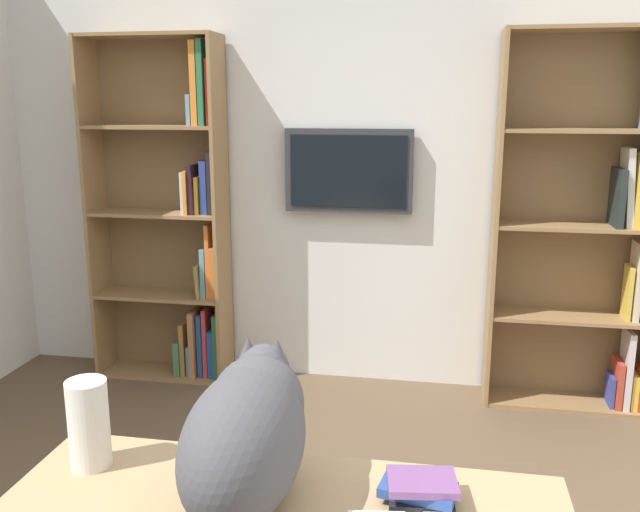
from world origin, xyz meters
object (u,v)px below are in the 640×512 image
(wall_mounted_tv, at_px, (349,171))
(bookshelf_right, at_px, (175,223))
(bookshelf_left, at_px, (598,227))
(desk_book_stack, at_px, (420,490))
(cat, at_px, (248,430))
(paper_towel_roll, at_px, (89,424))

(wall_mounted_tv, bearing_deg, bookshelf_right, 4.38)
(bookshelf_left, height_order, desk_book_stack, bookshelf_left)
(bookshelf_right, relative_size, cat, 3.15)
(cat, relative_size, paper_towel_roll, 2.67)
(bookshelf_left, bearing_deg, wall_mounted_tv, -3.28)
(desk_book_stack, bearing_deg, bookshelf_right, -55.78)
(bookshelf_left, xyz_separation_m, desk_book_stack, (0.87, 2.30, -0.27))
(bookshelf_right, distance_m, paper_towel_roll, 2.38)
(cat, xyz_separation_m, desk_book_stack, (-0.42, -0.06, -0.15))
(wall_mounted_tv, xyz_separation_m, paper_towel_roll, (0.38, 2.36, -0.45))
(paper_towel_roll, xyz_separation_m, desk_book_stack, (-0.89, 0.02, -0.09))
(cat, height_order, paper_towel_roll, cat)
(paper_towel_roll, bearing_deg, cat, 170.90)
(bookshelf_right, distance_m, desk_book_stack, 2.79)
(bookshelf_left, xyz_separation_m, cat, (1.29, 2.36, -0.12))
(bookshelf_left, xyz_separation_m, paper_towel_roll, (1.76, 2.28, -0.18))
(bookshelf_left, bearing_deg, cat, 61.38)
(paper_towel_roll, bearing_deg, bookshelf_right, -73.58)
(bookshelf_right, bearing_deg, cat, 115.87)
(bookshelf_right, bearing_deg, wall_mounted_tv, -175.62)
(bookshelf_left, relative_size, wall_mounted_tv, 2.78)
(wall_mounted_tv, bearing_deg, bookshelf_left, 176.72)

